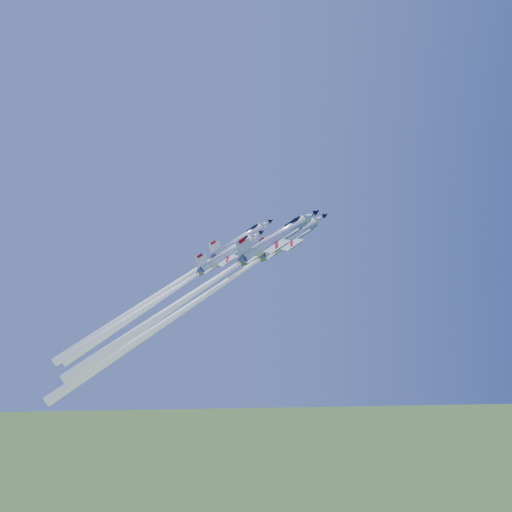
{
  "coord_description": "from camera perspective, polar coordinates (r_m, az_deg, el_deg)",
  "views": [
    {
      "loc": [
        -7.65,
        -107.8,
        91.23
      ],
      "look_at": [
        0.0,
        0.0,
        95.7
      ],
      "focal_mm": 40.0,
      "sensor_mm": 36.0,
      "label": 1
    }
  ],
  "objects": [
    {
      "name": "jet_lead",
      "position": [
        108.93,
        -5.27,
        -4.06
      ],
      "size": [
        46.2,
        16.96,
        42.62
      ],
      "rotation": [
        0.59,
        0.15,
        -1.29
      ],
      "color": "white"
    },
    {
      "name": "jet_right",
      "position": [
        100.08,
        -5.04,
        -2.95
      ],
      "size": [
        39.68,
        15.03,
        35.53
      ],
      "rotation": [
        0.59,
        0.15,
        -1.29
      ],
      "color": "white"
    },
    {
      "name": "jet_slot",
      "position": [
        105.62,
        -8.25,
        -3.37
      ],
      "size": [
        32.4,
        12.33,
        28.9
      ],
      "rotation": [
        0.59,
        0.15,
        -1.29
      ],
      "color": "white"
    },
    {
      "name": "jet_left",
      "position": [
        112.89,
        -8.11,
        -2.73
      ],
      "size": [
        37.11,
        13.84,
        33.74
      ],
      "rotation": [
        0.59,
        0.15,
        -1.29
      ],
      "color": "white"
    }
  ]
}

